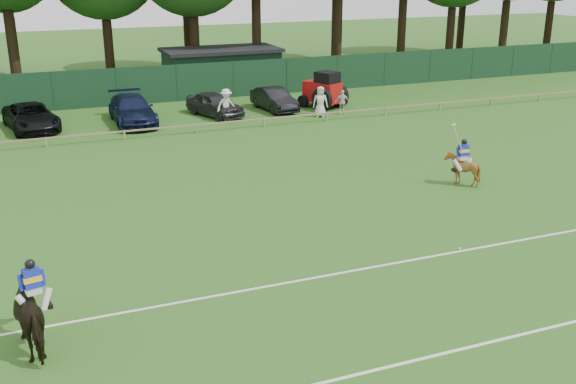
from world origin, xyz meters
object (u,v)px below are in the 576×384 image
suv_black (31,117)px  sedan_navy (132,110)px  spectator_mid (342,102)px  spectator_right (320,102)px  hatch_grey (215,104)px  utility_shed (221,69)px  polo_ball (460,249)px  tractor (324,91)px  estate_black (274,99)px  spectator_left (226,105)px  horse_chestnut (462,169)px  horse_dark (37,313)px

suv_black → sedan_navy: (5.59, -0.54, 0.08)m
spectator_mid → spectator_right: (-1.56, -0.17, 0.17)m
hatch_grey → spectator_right: 6.50m
sedan_navy → utility_shed: (7.94, 8.37, 0.72)m
polo_ball → tractor: size_ratio=0.03×
estate_black → tractor: (3.25, -0.53, 0.41)m
estate_black → spectator_left: bearing=-160.7°
utility_shed → spectator_left: bearing=-104.9°
estate_black → spectator_mid: bearing=-42.4°
horse_chestnut → horse_dark: bearing=27.3°
spectator_left → polo_ball: spectator_left is taller
hatch_grey → spectator_mid: 7.90m
suv_black → spectator_right: spectator_right is taller
horse_dark → horse_chestnut: (17.48, 6.87, -0.25)m
horse_chestnut → spectator_mid: 14.43m
sedan_navy → polo_ball: size_ratio=62.21×
spectator_mid → utility_shed: size_ratio=0.18×
utility_shed → tractor: bearing=-63.3°
horse_chestnut → polo_ball: horse_chestnut is taller
horse_chestnut → estate_black: size_ratio=0.33×
hatch_grey → spectator_left: 1.59m
hatch_grey → tractor: tractor is taller
horse_chestnut → polo_ball: size_ratio=15.63×
horse_dark → suv_black: 24.15m
sedan_navy → utility_shed: utility_shed is taller
sedan_navy → utility_shed: 11.56m
hatch_grey → utility_shed: size_ratio=0.52×
horse_chestnut → tractor: (1.05, 16.46, 0.42)m
suv_black → spectator_right: 16.87m
sedan_navy → tractor: size_ratio=1.67×
spectator_right → horse_dark: bearing=-110.3°
horse_chestnut → utility_shed: size_ratio=0.17×
horse_dark → polo_ball: bearing=172.4°
hatch_grey → horse_dark: bearing=-136.0°
hatch_grey → estate_black: hatch_grey is taller
spectator_mid → horse_dark: bearing=-120.5°
spectator_mid → spectator_right: bearing=-162.6°
suv_black → polo_ball: bearing=-71.1°
horse_chestnut → spectator_left: bearing=-62.9°
hatch_grey → polo_ball: hatch_grey is taller
suv_black → estate_black: 14.62m
horse_chestnut → hatch_grey: bearing=-63.9°
estate_black → utility_shed: utility_shed is taller
hatch_grey → utility_shed: utility_shed is taller
utility_shed → horse_chestnut: bearing=-82.5°
horse_chestnut → hatch_grey: 17.91m
spectator_mid → utility_shed: utility_shed is taller
suv_black → hatch_grey: bearing=-12.4°
hatch_grey → estate_black: bearing=-17.9°
tractor → horse_chestnut: bearing=-118.4°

